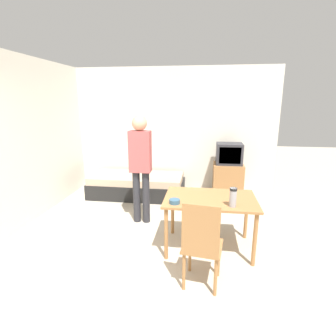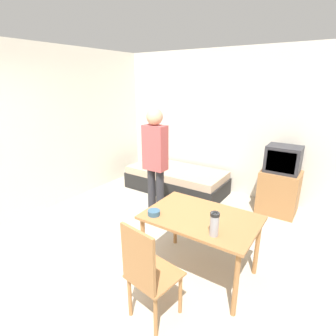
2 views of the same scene
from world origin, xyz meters
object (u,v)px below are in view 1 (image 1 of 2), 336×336
object	(u,v)px
daybed	(137,185)
dining_table	(210,204)
tv	(228,173)
person_standing	(140,161)
thermos_flask	(233,196)
mate_bowl	(175,201)
wooden_chair	(201,242)

from	to	relation	value
daybed	dining_table	xyz separation A→B (m)	(1.50, -1.91, 0.42)
tv	person_standing	xyz separation A→B (m)	(-1.52, -1.40, 0.52)
daybed	thermos_flask	xyz separation A→B (m)	(1.76, -2.17, 0.64)
daybed	thermos_flask	distance (m)	2.87
daybed	dining_table	world-z (taller)	dining_table
person_standing	mate_bowl	bearing A→B (deg)	-54.78
dining_table	person_standing	world-z (taller)	person_standing
daybed	mate_bowl	distance (m)	2.47
dining_table	mate_bowl	world-z (taller)	mate_bowl
wooden_chair	person_standing	bearing A→B (deg)	123.58
daybed	person_standing	distance (m)	1.53
tv	mate_bowl	xyz separation A→B (m)	(-0.86, -2.33, 0.24)
tv	dining_table	distance (m)	2.12
dining_table	mate_bowl	distance (m)	0.53
daybed	mate_bowl	size ratio (longest dim) A/B	14.54
tv	wooden_chair	world-z (taller)	tv
daybed	wooden_chair	world-z (taller)	wooden_chair
daybed	dining_table	distance (m)	2.46
daybed	person_standing	world-z (taller)	person_standing
tv	person_standing	bearing A→B (deg)	-137.47
person_standing	thermos_flask	world-z (taller)	person_standing
thermos_flask	tv	bearing A→B (deg)	86.30
dining_table	wooden_chair	world-z (taller)	wooden_chair
thermos_flask	wooden_chair	bearing A→B (deg)	-121.80
daybed	tv	world-z (taller)	tv
dining_table	person_standing	xyz separation A→B (m)	(-1.11, 0.68, 0.40)
dining_table	mate_bowl	bearing A→B (deg)	-149.95
person_standing	dining_table	bearing A→B (deg)	-31.37
person_standing	daybed	bearing A→B (deg)	107.62
daybed	wooden_chair	size ratio (longest dim) A/B	1.96
person_standing	tv	bearing A→B (deg)	42.53
person_standing	thermos_flask	bearing A→B (deg)	-34.34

